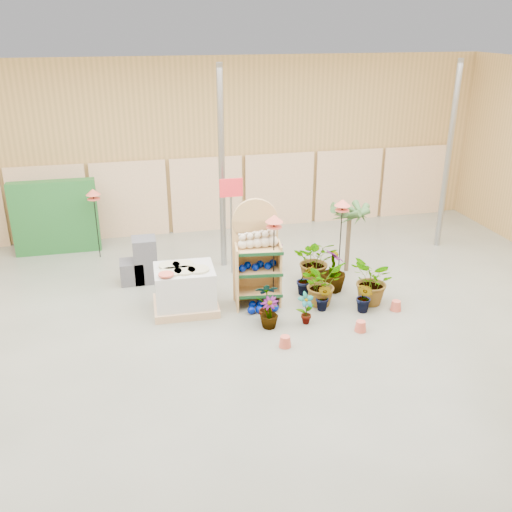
{
  "coord_description": "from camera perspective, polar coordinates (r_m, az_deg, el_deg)",
  "views": [
    {
      "loc": [
        -2.07,
        -8.58,
        5.32
      ],
      "look_at": [
        0.3,
        1.5,
        1.0
      ],
      "focal_mm": 40.0,
      "sensor_mm": 36.0,
      "label": 1
    }
  ],
  "objects": [
    {
      "name": "pallet_stack",
      "position": [
        11.22,
        -7.13,
        -3.29
      ],
      "size": [
        1.28,
        1.08,
        0.92
      ],
      "rotation": [
        0.0,
        0.0,
        -0.03
      ],
      "color": "tan",
      "rests_on": "ground"
    },
    {
      "name": "potted_plant_0",
      "position": [
        10.73,
        1.05,
        -4.58
      ],
      "size": [
        0.48,
        0.37,
        0.82
      ],
      "primitive_type": "imported",
      "rotation": [
        0.0,
        0.0,
        2.96
      ],
      "color": "#34592A",
      "rests_on": "ground"
    },
    {
      "name": "potted_plant_7",
      "position": [
        10.57,
        1.33,
        -5.68
      ],
      "size": [
        0.48,
        0.48,
        0.61
      ],
      "primitive_type": "imported",
      "rotation": [
        0.0,
        0.0,
        5.46
      ],
      "color": "#34592A",
      "rests_on": "ground"
    },
    {
      "name": "potted_plant_8",
      "position": [
        10.73,
        5.01,
        -5.26
      ],
      "size": [
        0.37,
        0.28,
        0.63
      ],
      "primitive_type": "imported",
      "rotation": [
        0.0,
        0.0,
        0.19
      ],
      "color": "#34592A",
      "rests_on": "ground"
    },
    {
      "name": "potted_plant_1",
      "position": [
        11.23,
        6.79,
        -4.12
      ],
      "size": [
        0.4,
        0.41,
        0.58
      ],
      "primitive_type": "imported",
      "rotation": [
        0.0,
        0.0,
        5.34
      ],
      "color": "#34592A",
      "rests_on": "ground"
    },
    {
      "name": "potted_plant_10",
      "position": [
        11.55,
        11.66,
        -2.47
      ],
      "size": [
        0.8,
        0.92,
        1.02
      ],
      "primitive_type": "imported",
      "rotation": [
        0.0,
        0.0,
        4.7
      ],
      "color": "#34592A",
      "rests_on": "ground"
    },
    {
      "name": "potted_plant_6",
      "position": [
        12.33,
        6.0,
        -0.42
      ],
      "size": [
        1.15,
        1.08,
        1.03
      ],
      "primitive_type": "imported",
      "rotation": [
        0.0,
        0.0,
        5.93
      ],
      "color": "#34592A",
      "rests_on": "ground"
    },
    {
      "name": "teddy_bears",
      "position": [
        11.0,
        0.32,
        1.55
      ],
      "size": [
        0.8,
        0.22,
        0.35
      ],
      "color": "beige",
      "rests_on": "display_shelf"
    },
    {
      "name": "offer_sign",
      "position": [
        12.34,
        -2.49,
        4.94
      ],
      "size": [
        0.5,
        0.08,
        2.2
      ],
      "color": "gray",
      "rests_on": "ground"
    },
    {
      "name": "trellis_stock",
      "position": [
        14.57,
        -19.43,
        3.67
      ],
      "size": [
        2.0,
        0.3,
        1.8
      ],
      "primitive_type": "cube",
      "color": "#1E5D24",
      "rests_on": "ground"
    },
    {
      "name": "potted_plant_11",
      "position": [
        12.95,
        1.89,
        -0.05
      ],
      "size": [
        0.48,
        0.48,
        0.65
      ],
      "primitive_type": "imported",
      "rotation": [
        0.0,
        0.0,
        5.87
      ],
      "color": "#34592A",
      "rests_on": "ground"
    },
    {
      "name": "room",
      "position": [
        10.2,
        -0.88,
        4.91
      ],
      "size": [
        15.2,
        12.1,
        4.7
      ],
      "color": "#67685B",
      "rests_on": "ground"
    },
    {
      "name": "charcoal_planters",
      "position": [
        12.58,
        -11.45,
        -0.77
      ],
      "size": [
        0.8,
        0.5,
        1.0
      ],
      "color": "#3B3A3E",
      "rests_on": "ground"
    },
    {
      "name": "potted_plant_3",
      "position": [
        12.02,
        7.78,
        -1.41
      ],
      "size": [
        0.61,
        0.61,
        0.93
      ],
      "primitive_type": "imported",
      "rotation": [
        0.0,
        0.0,
        1.75
      ],
      "color": "#34592A",
      "rests_on": "ground"
    },
    {
      "name": "palm",
      "position": [
        12.69,
        9.38,
        4.44
      ],
      "size": [
        0.7,
        0.7,
        1.67
      ],
      "color": "brown",
      "rests_on": "ground"
    },
    {
      "name": "potted_plant_2",
      "position": [
        11.41,
        6.57,
        -2.7
      ],
      "size": [
        1.06,
        1.01,
        0.92
      ],
      "primitive_type": "imported",
      "rotation": [
        0.0,
        0.0,
        0.45
      ],
      "color": "#34592A",
      "rests_on": "ground"
    },
    {
      "name": "bird_table_right",
      "position": [
        12.11,
        8.64,
        5.03
      ],
      "size": [
        0.34,
        0.34,
        1.84
      ],
      "color": "black",
      "rests_on": "ground"
    },
    {
      "name": "bird_table_front",
      "position": [
        10.72,
        1.83,
        3.44
      ],
      "size": [
        0.34,
        0.34,
        1.93
      ],
      "color": "black",
      "rests_on": "ground"
    },
    {
      "name": "gazing_balls_floor",
      "position": [
        11.27,
        0.6,
        -5.09
      ],
      "size": [
        0.63,
        0.39,
        0.15
      ],
      "color": "#001384",
      "rests_on": "ground"
    },
    {
      "name": "potted_plant_9",
      "position": [
        11.27,
        10.82,
        -4.11
      ],
      "size": [
        0.37,
        0.42,
        0.64
      ],
      "primitive_type": "imported",
      "rotation": [
        0.0,
        0.0,
        5.0
      ],
      "color": "#34592A",
      "rests_on": "ground"
    },
    {
      "name": "potted_plant_5",
      "position": [
        11.84,
        4.96,
        -2.35
      ],
      "size": [
        0.39,
        0.33,
        0.67
      ],
      "primitive_type": "imported",
      "rotation": [
        0.0,
        0.0,
        6.2
      ],
      "color": "#34592A",
      "rests_on": "ground"
    },
    {
      "name": "gazing_balls_shelf",
      "position": [
        11.17,
        0.17,
        -0.97
      ],
      "size": [
        0.79,
        0.27,
        0.15
      ],
      "color": "#001384",
      "rests_on": "display_shelf"
    },
    {
      "name": "display_shelf",
      "position": [
        11.23,
        0.03,
        -0.09
      ],
      "size": [
        0.96,
        0.68,
        2.15
      ],
      "rotation": [
        0.0,
        0.0,
        -0.13
      ],
      "color": "tan",
      "rests_on": "ground"
    },
    {
      "name": "bird_table_back",
      "position": [
        13.76,
        -15.97,
        5.96
      ],
      "size": [
        0.34,
        0.34,
        1.7
      ],
      "color": "black",
      "rests_on": "ground"
    }
  ]
}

